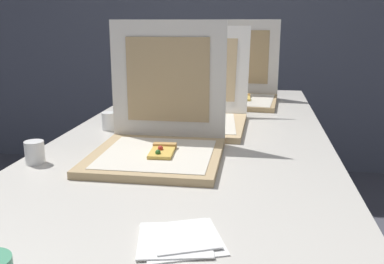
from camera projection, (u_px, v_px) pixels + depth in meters
wall_back at (232, 1)px, 3.19m from camera, size 10.00×0.10×2.60m
table at (194, 149)px, 1.53m from camera, size 0.95×2.18×0.76m
pizza_box_front at (159, 138)px, 1.29m from camera, size 0.39×0.39×0.41m
pizza_box_middle at (196, 111)px, 1.68m from camera, size 0.40×0.54×0.38m
pizza_box_back at (238, 91)px, 2.14m from camera, size 0.41×0.41×0.41m
cup_white_far at (152, 105)px, 1.91m from camera, size 0.06×0.06×0.07m
cup_white_mid at (109, 121)px, 1.61m from camera, size 0.06×0.06×0.07m
cup_white_near_left at (35, 152)px, 1.23m from camera, size 0.06×0.06×0.07m
napkin_pile at (180, 238)px, 0.80m from camera, size 0.19×0.19×0.01m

